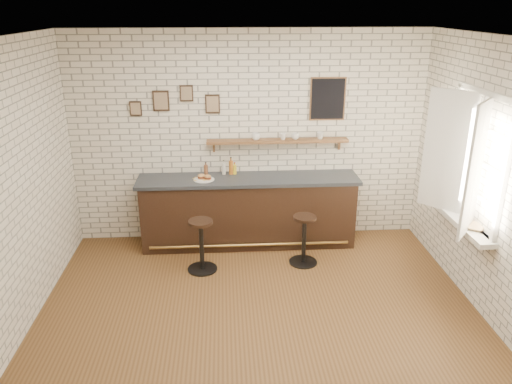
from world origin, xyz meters
TOP-DOWN VIEW (x-y plane):
  - ground at (0.00, 0.00)m, footprint 5.00×5.00m
  - bar_counter at (-0.03, 1.70)m, footprint 3.10×0.65m
  - sandwich_plate at (-0.64, 1.64)m, footprint 0.28×0.28m
  - ciabatta_sandwich at (-0.64, 1.64)m, footprint 0.20×0.14m
  - potato_chips at (-0.66, 1.64)m, footprint 0.26×0.18m
  - bitters_bottle_brown at (-0.62, 1.88)m, footprint 0.06×0.06m
  - bitters_bottle_white at (-0.37, 1.88)m, footprint 0.05×0.05m
  - bitters_bottle_amber at (-0.26, 1.88)m, footprint 0.06×0.06m
  - condiment_bottle_yellow at (-0.21, 1.88)m, footprint 0.05×0.05m
  - bar_stool_left at (-0.68, 0.95)m, footprint 0.39×0.39m
  - bar_stool_right at (0.68, 1.05)m, footprint 0.38×0.38m
  - wall_shelf at (0.40, 1.90)m, footprint 2.00×0.18m
  - shelf_cup_a at (0.09, 1.90)m, footprint 0.13×0.13m
  - shelf_cup_b at (0.48, 1.90)m, footprint 0.13×0.13m
  - shelf_cup_c at (0.65, 1.90)m, footprint 0.15×0.15m
  - shelf_cup_d at (1.00, 1.90)m, footprint 0.11×0.11m
  - back_wall_decor at (0.23, 1.98)m, footprint 2.96×0.02m
  - window_sill at (2.40, 0.30)m, footprint 0.20×1.35m
  - casement_window at (2.36, 0.30)m, footprint 0.40×1.30m
  - book_lower at (2.38, 0.06)m, footprint 0.17×0.23m
  - book_upper at (2.38, 0.07)m, footprint 0.28×0.28m

SIDE VIEW (x-z plane):
  - ground at x=0.00m, z-range 0.00..0.00m
  - bar_stool_right at x=0.68m, z-range 0.02..0.71m
  - bar_stool_left at x=-0.68m, z-range 0.03..0.73m
  - bar_counter at x=-0.03m, z-range 0.00..1.01m
  - window_sill at x=2.40m, z-range 0.87..0.93m
  - book_lower at x=2.38m, z-range 0.93..0.95m
  - book_upper at x=2.38m, z-range 0.95..0.97m
  - sandwich_plate at x=-0.64m, z-range 1.01..1.02m
  - potato_chips at x=-0.66m, z-range 1.02..1.03m
  - ciabatta_sandwich at x=-0.64m, z-range 1.02..1.09m
  - condiment_bottle_yellow at x=-0.21m, z-range 1.00..1.17m
  - bitters_bottle_brown at x=-0.62m, z-range 0.99..1.18m
  - bitters_bottle_white at x=-0.37m, z-range 0.99..1.20m
  - bitters_bottle_amber at x=-0.26m, z-range 0.99..1.24m
  - wall_shelf at x=0.40m, z-range 1.39..1.57m
  - shelf_cup_b at x=0.48m, z-range 1.50..1.59m
  - shelf_cup_c at x=0.65m, z-range 1.50..1.59m
  - shelf_cup_d at x=1.00m, z-range 1.50..1.60m
  - shelf_cup_a at x=0.09m, z-range 1.50..1.60m
  - casement_window at x=2.36m, z-range 0.87..2.43m
  - back_wall_decor at x=0.23m, z-range 1.77..2.33m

